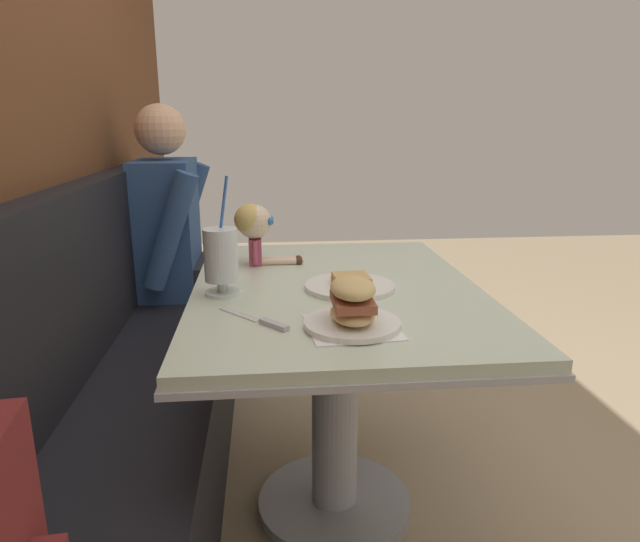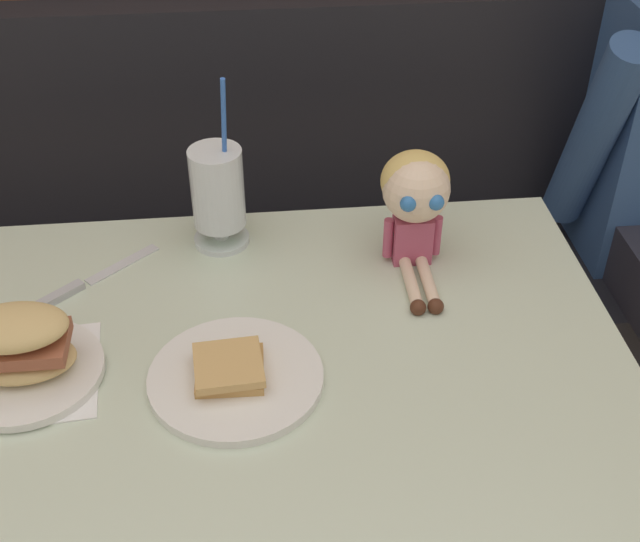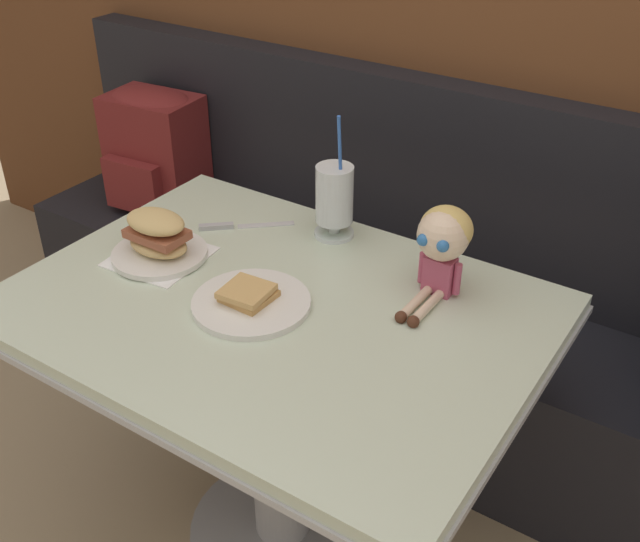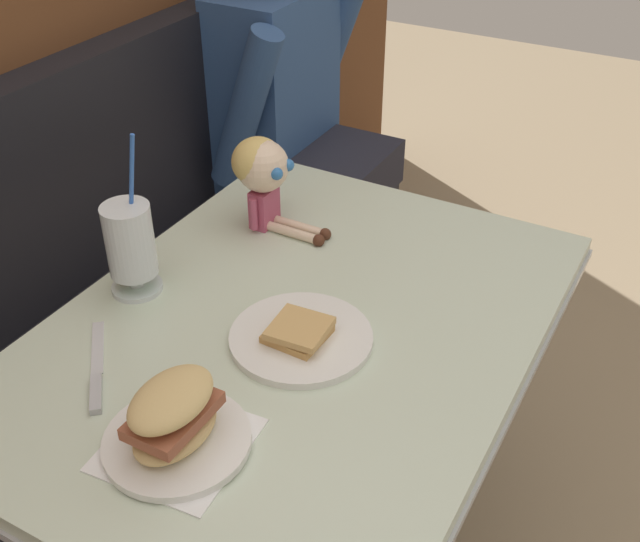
# 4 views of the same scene
# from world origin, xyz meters

# --- Properties ---
(booth_bench) EXTENTS (2.60, 0.48, 1.00)m
(booth_bench) POSITION_xyz_m (0.00, 0.81, 0.33)
(booth_bench) COLOR black
(booth_bench) RESTS_ON ground
(diner_table) EXTENTS (1.11, 0.81, 0.74)m
(diner_table) POSITION_xyz_m (0.00, 0.18, 0.54)
(diner_table) COLOR beige
(diner_table) RESTS_ON ground
(toast_plate) EXTENTS (0.25, 0.25, 0.04)m
(toast_plate) POSITION_xyz_m (-0.04, 0.15, 0.75)
(toast_plate) COLOR white
(toast_plate) RESTS_ON diner_table
(milkshake_glass) EXTENTS (0.10, 0.10, 0.32)m
(milkshake_glass) POSITION_xyz_m (-0.05, 0.49, 0.84)
(milkshake_glass) COLOR silver
(milkshake_glass) RESTS_ON diner_table
(sandwich_plate) EXTENTS (0.22, 0.22, 0.12)m
(sandwich_plate) POSITION_xyz_m (-0.33, 0.18, 0.79)
(sandwich_plate) COLOR white
(sandwich_plate) RESTS_ON diner_table
(butter_knife) EXTENTS (0.19, 0.17, 0.01)m
(butter_knife) POSITION_xyz_m (-0.29, 0.38, 0.74)
(butter_knife) COLOR silver
(butter_knife) RESTS_ON diner_table
(seated_doll) EXTENTS (0.11, 0.22, 0.20)m
(seated_doll) POSITION_xyz_m (0.27, 0.41, 0.87)
(seated_doll) COLOR #B74C6B
(seated_doll) RESTS_ON diner_table
(backpack) EXTENTS (0.32, 0.27, 0.41)m
(backpack) POSITION_xyz_m (-0.94, 0.78, 0.66)
(backpack) COLOR maroon
(backpack) RESTS_ON booth_bench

